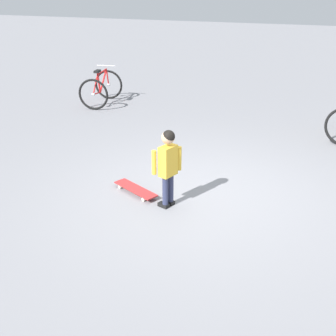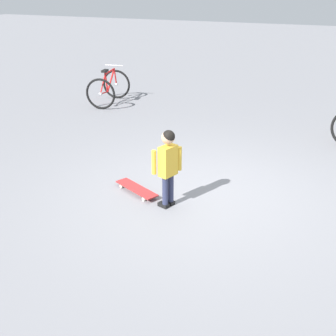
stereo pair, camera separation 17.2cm
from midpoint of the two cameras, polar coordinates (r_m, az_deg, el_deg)
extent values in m
plane|color=gray|center=(6.18, 5.91, -3.42)|extent=(50.00, 50.00, 0.00)
cylinder|color=#2D3351|center=(5.70, 0.50, -3.03)|extent=(0.08, 0.08, 0.42)
cube|color=black|center=(5.81, 0.27, -4.84)|extent=(0.13, 0.17, 0.05)
cylinder|color=#2D3351|center=(5.77, 1.22, -2.66)|extent=(0.08, 0.08, 0.42)
cube|color=black|center=(5.89, 0.98, -4.45)|extent=(0.13, 0.17, 0.05)
cube|color=gold|center=(5.56, 0.88, 0.94)|extent=(0.27, 0.21, 0.40)
cylinder|color=gold|center=(5.52, -0.95, 0.74)|extent=(0.06, 0.06, 0.32)
cylinder|color=gold|center=(5.64, 2.38, 1.24)|extent=(0.06, 0.06, 0.32)
sphere|color=tan|center=(5.45, 0.91, 4.00)|extent=(0.17, 0.17, 0.17)
sphere|color=black|center=(5.44, 0.99, 4.12)|extent=(0.16, 0.16, 0.16)
cube|color=#B22D2D|center=(6.17, -3.32, -2.67)|extent=(0.52, 0.76, 0.02)
cube|color=#B7B7BC|center=(6.37, -4.77, -1.98)|extent=(0.11, 0.08, 0.02)
cube|color=#B7B7BC|center=(5.99, -1.77, -3.64)|extent=(0.11, 0.08, 0.02)
cylinder|color=beige|center=(6.34, -5.31, -2.36)|extent=(0.05, 0.06, 0.06)
cylinder|color=beige|center=(6.42, -4.22, -1.98)|extent=(0.05, 0.06, 0.06)
cylinder|color=beige|center=(5.96, -2.32, -4.05)|extent=(0.05, 0.06, 0.06)
cylinder|color=beige|center=(6.05, -1.21, -3.62)|extent=(0.05, 0.06, 0.06)
torus|color=black|center=(11.12, -6.28, 10.79)|extent=(0.14, 0.71, 0.71)
torus|color=black|center=(10.19, -8.29, 9.52)|extent=(0.14, 0.71, 0.71)
cylinder|color=#B7B7BC|center=(11.12, -6.28, 10.79)|extent=(0.07, 0.07, 0.06)
cylinder|color=#B7B7BC|center=(10.19, -8.29, 9.52)|extent=(0.07, 0.07, 0.06)
cylinder|color=red|center=(10.76, -6.97, 11.29)|extent=(0.52, 0.11, 0.48)
cylinder|color=red|center=(10.67, -7.13, 12.36)|extent=(0.59, 0.11, 0.06)
cylinder|color=red|center=(10.49, -7.56, 11.00)|extent=(0.14, 0.06, 0.48)
cylinder|color=red|center=(10.39, -7.83, 9.67)|extent=(0.43, 0.08, 0.08)
cylinder|color=red|center=(10.30, -8.00, 10.77)|extent=(0.35, 0.07, 0.40)
cylinder|color=red|center=(11.03, -6.42, 11.75)|extent=(0.13, 0.05, 0.41)
cube|color=black|center=(10.39, -7.74, 12.42)|extent=(0.23, 0.13, 0.05)
cylinder|color=#B7B7BC|center=(10.93, -6.58, 13.13)|extent=(0.08, 0.46, 0.02)
camera|label=1|loc=(0.09, -89.12, 0.38)|focal=46.83mm
camera|label=2|loc=(0.09, 90.88, -0.38)|focal=46.83mm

